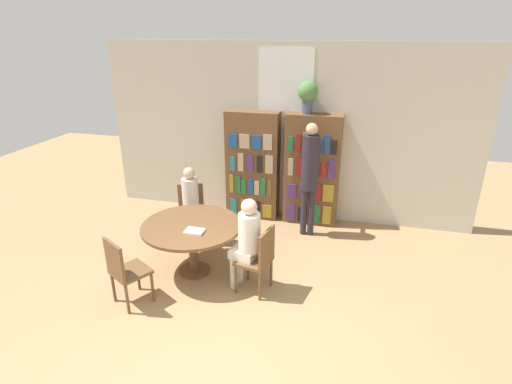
% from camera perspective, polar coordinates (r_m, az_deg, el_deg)
% --- Properties ---
extents(ground_plane, '(16.00, 16.00, 0.00)m').
position_cam_1_polar(ground_plane, '(4.53, -5.21, -21.89)').
color(ground_plane, '#9E7A51').
extents(wall_back, '(6.40, 0.07, 3.00)m').
position_cam_1_polar(wall_back, '(6.91, 4.12, 8.34)').
color(wall_back, beige).
rests_on(wall_back, ground_plane).
extents(bookshelf_left, '(0.92, 0.34, 1.90)m').
position_cam_1_polar(bookshelf_left, '(6.99, -0.48, 3.78)').
color(bookshelf_left, brown).
rests_on(bookshelf_left, ground_plane).
extents(bookshelf_right, '(0.92, 0.34, 1.90)m').
position_cam_1_polar(bookshelf_right, '(6.82, 7.99, 3.07)').
color(bookshelf_right, brown).
rests_on(bookshelf_right, ground_plane).
extents(flower_vase, '(0.32, 0.32, 0.51)m').
position_cam_1_polar(flower_vase, '(6.54, 7.41, 13.72)').
color(flower_vase, '#475166').
rests_on(flower_vase, bookshelf_right).
extents(reading_table, '(1.35, 1.35, 0.73)m').
position_cam_1_polar(reading_table, '(5.47, -9.13, -5.59)').
color(reading_table, brown).
rests_on(reading_table, ground_plane).
extents(chair_near_camera, '(0.55, 0.55, 0.90)m').
position_cam_1_polar(chair_near_camera, '(5.09, -18.31, -10.38)').
color(chair_near_camera, brown).
rests_on(chair_near_camera, ground_plane).
extents(chair_left_side, '(0.53, 0.53, 0.90)m').
position_cam_1_polar(chair_left_side, '(6.43, -9.20, -2.43)').
color(chair_left_side, brown).
rests_on(chair_left_side, ground_plane).
extents(chair_far_side, '(0.48, 0.48, 0.90)m').
position_cam_1_polar(chair_far_side, '(5.07, 0.46, -9.29)').
color(chair_far_side, brown).
rests_on(chair_far_side, ground_plane).
extents(seated_reader_left, '(0.36, 0.40, 1.25)m').
position_cam_1_polar(seated_reader_left, '(6.19, -9.29, -1.43)').
color(seated_reader_left, beige).
rests_on(seated_reader_left, ground_plane).
extents(seated_reader_right, '(0.40, 0.34, 1.27)m').
position_cam_1_polar(seated_reader_right, '(5.02, -1.35, -6.61)').
color(seated_reader_right, silver).
rests_on(seated_reader_right, ground_plane).
extents(librarian_standing, '(0.27, 0.54, 1.86)m').
position_cam_1_polar(librarian_standing, '(6.29, 7.71, 3.19)').
color(librarian_standing, '#28232D').
rests_on(librarian_standing, ground_plane).
extents(open_book_on_table, '(0.24, 0.18, 0.03)m').
position_cam_1_polar(open_book_on_table, '(5.21, -8.78, -5.57)').
color(open_book_on_table, silver).
rests_on(open_book_on_table, reading_table).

